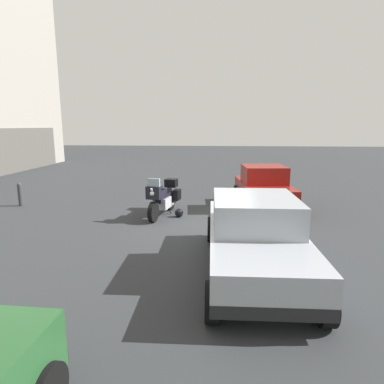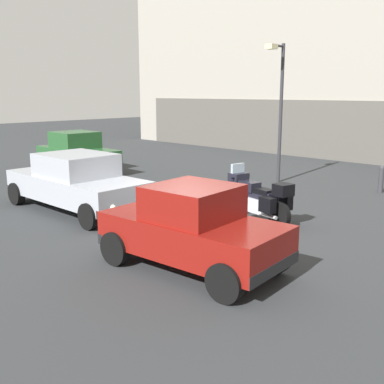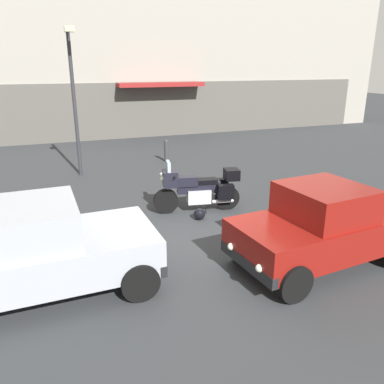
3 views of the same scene
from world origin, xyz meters
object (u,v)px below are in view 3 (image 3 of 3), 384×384
at_px(helmet, 200,214).
at_px(bollard_curbside, 166,150).
at_px(streetlamp_curbside, 73,89).
at_px(car_compact_side, 322,227).
at_px(motorcycle, 199,188).
at_px(car_sedan_far, 16,253).

height_order(helmet, bollard_curbside, bollard_curbside).
relative_size(helmet, streetlamp_curbside, 0.06).
xyz_separation_m(car_compact_side, streetlamp_curbside, (-3.61, 7.97, 2.14)).
relative_size(motorcycle, bollard_curbside, 2.57).
height_order(motorcycle, bollard_curbside, motorcycle).
xyz_separation_m(motorcycle, helmet, (-0.20, -0.56, -0.48)).
relative_size(car_sedan_far, bollard_curbside, 5.27).
relative_size(helmet, car_sedan_far, 0.06).
xyz_separation_m(helmet, car_sedan_far, (-3.98, -2.00, 0.64)).
relative_size(helmet, car_compact_side, 0.08).
xyz_separation_m(helmet, bollard_curbside, (1.05, 6.06, 0.32)).
xyz_separation_m(car_sedan_far, bollard_curbside, (5.03, 8.06, -0.32)).
relative_size(car_compact_side, streetlamp_curbside, 0.75).
distance_m(helmet, car_sedan_far, 4.50).
distance_m(car_sedan_far, car_compact_side, 5.34).
bearing_deg(car_sedan_far, streetlamp_curbside, 75.58).
bearing_deg(helmet, streetlamp_curbside, 114.44).
distance_m(motorcycle, bollard_curbside, 5.57).
relative_size(motorcycle, streetlamp_curbside, 0.47).
xyz_separation_m(motorcycle, car_compact_side, (1.09, -3.43, 0.15)).
bearing_deg(car_compact_side, streetlamp_curbside, -70.79).
bearing_deg(bollard_curbside, streetlamp_curbside, -164.12).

